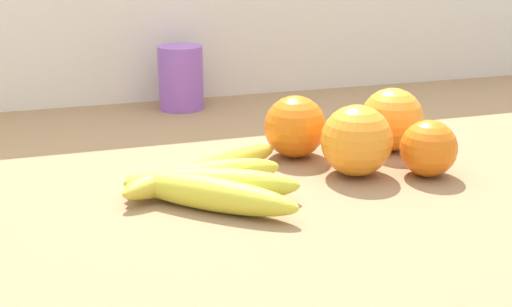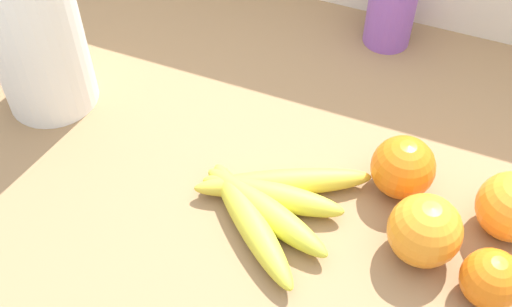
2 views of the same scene
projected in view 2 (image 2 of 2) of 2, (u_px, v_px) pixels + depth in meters
name	position (u px, v px, depth m)	size (l,w,h in m)	color
wall_back	(410.00, 143.00, 1.22)	(2.03, 0.06, 1.30)	silver
banana_bunch	(268.00, 203.00, 0.74)	(0.21, 0.21, 0.03)	yellow
orange_center	(425.00, 231.00, 0.68)	(0.08, 0.08, 0.08)	orange
orange_far_right	(491.00, 279.00, 0.65)	(0.06, 0.06, 0.06)	orange
orange_front	(403.00, 167.00, 0.75)	(0.08, 0.08, 0.08)	orange
orange_right	(512.00, 207.00, 0.70)	(0.08, 0.08, 0.08)	orange
paper_towel_roll	(29.00, 16.00, 0.78)	(0.12, 0.12, 0.30)	white
mug	(391.00, 13.00, 0.93)	(0.07, 0.07, 0.10)	#9056BF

